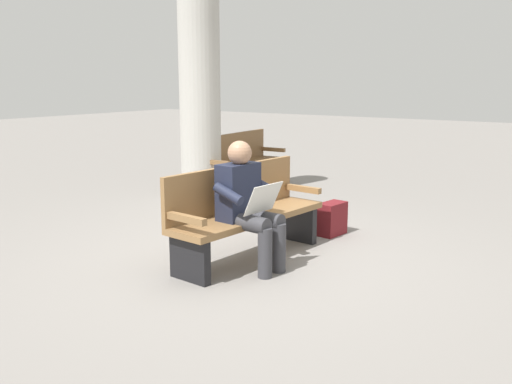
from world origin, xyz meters
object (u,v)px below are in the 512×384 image
object	(u,v)px
bench_near	(244,212)
support_pillar	(199,70)
bench_far	(242,162)
backpack	(332,219)
person_seated	(248,202)

from	to	relation	value
bench_near	support_pillar	distance (m)	3.20
bench_near	support_pillar	world-z (taller)	support_pillar
bench_near	bench_far	world-z (taller)	same
backpack	bench_far	xyz separation A→B (m)	(-1.45, -2.30, 0.28)
bench_near	support_pillar	size ratio (longest dim) A/B	0.50
bench_far	support_pillar	xyz separation A→B (m)	(0.75, -0.18, 1.39)
bench_far	support_pillar	distance (m)	1.59
backpack	person_seated	bearing A→B (deg)	-4.51
bench_near	backpack	bearing A→B (deg)	170.27
backpack	bench_near	bearing A→B (deg)	-14.99
backpack	support_pillar	bearing A→B (deg)	-105.60
backpack	bench_far	distance (m)	2.73
person_seated	backpack	distance (m)	1.53
person_seated	bench_near	bearing A→B (deg)	-133.50
person_seated	bench_far	xyz separation A→B (m)	(-2.91, -2.19, -0.17)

